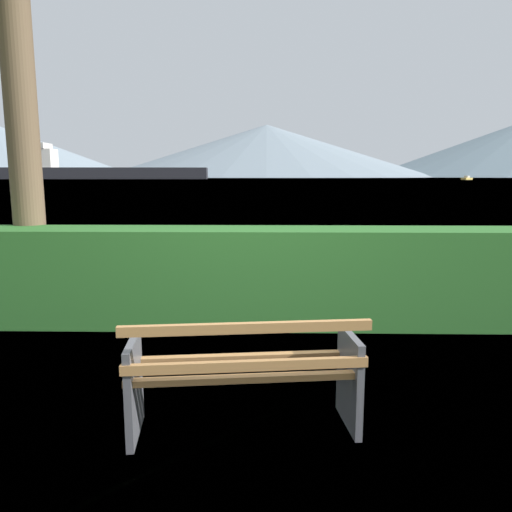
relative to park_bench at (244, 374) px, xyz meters
The scene contains 7 objects.
ground_plane 0.43m from the park_bench, 96.62° to the left, with size 1400.00×1400.00×0.00m, color olive.
water_surface 306.78m from the park_bench, 90.00° to the left, with size 620.00×620.00×0.00m, color #6B8EA3.
park_bench is the anchor object (origin of this frame).
hedge_row 2.56m from the park_bench, 90.15° to the left, with size 9.39×0.78×1.15m, color #2D6B28.
cargo_ship_large 270.38m from the park_bench, 110.33° to the left, with size 109.04×20.35×18.38m.
fishing_boat_near 225.31m from the park_bench, 67.70° to the left, with size 6.06×5.87×1.76m.
distant_hills 579.72m from the park_bench, 84.91° to the left, with size 989.85×402.15×70.04m.
Camera 1 is at (0.16, -3.21, 1.77)m, focal length 34.15 mm.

